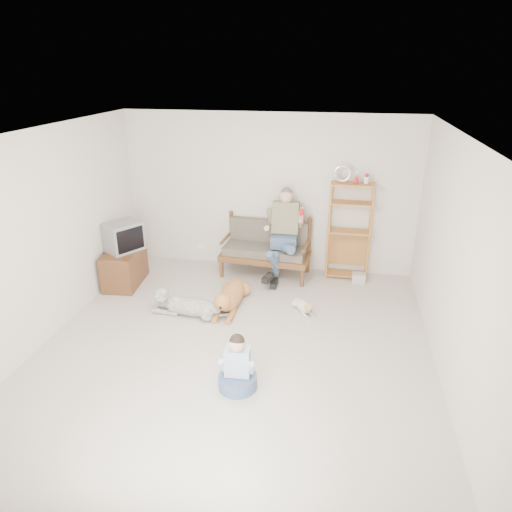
% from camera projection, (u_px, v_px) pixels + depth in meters
% --- Properties ---
extents(floor, '(5.50, 5.50, 0.00)m').
position_uv_depth(floor, '(234.00, 351.00, 5.85)').
color(floor, silver).
rests_on(floor, ground).
extents(ceiling, '(5.50, 5.50, 0.00)m').
position_uv_depth(ceiling, '(229.00, 136.00, 4.80)').
color(ceiling, silver).
rests_on(ceiling, ground).
extents(wall_back, '(5.00, 0.00, 5.00)m').
position_uv_depth(wall_back, '(268.00, 194.00, 7.81)').
color(wall_back, beige).
rests_on(wall_back, ground).
extents(wall_front, '(5.00, 0.00, 5.00)m').
position_uv_depth(wall_front, '(129.00, 422.00, 2.83)').
color(wall_front, beige).
rests_on(wall_front, ground).
extents(wall_left, '(0.00, 5.50, 5.50)m').
position_uv_depth(wall_left, '(38.00, 241.00, 5.74)').
color(wall_left, beige).
rests_on(wall_left, ground).
extents(wall_right, '(0.00, 5.50, 5.50)m').
position_uv_depth(wall_right, '(458.00, 271.00, 4.90)').
color(wall_right, beige).
rests_on(wall_right, ground).
extents(loveseat, '(1.55, 0.81, 0.95)m').
position_uv_depth(loveseat, '(266.00, 247.00, 7.87)').
color(loveseat, brown).
rests_on(loveseat, ground).
extents(man, '(0.59, 0.84, 1.36)m').
position_uv_depth(man, '(282.00, 240.00, 7.54)').
color(man, '#495F86').
rests_on(man, loveseat).
extents(etagere, '(0.73, 0.32, 1.93)m').
position_uv_depth(etagere, '(349.00, 230.00, 7.59)').
color(etagere, '#C7803E').
rests_on(etagere, ground).
extents(book_stack, '(0.23, 0.17, 0.14)m').
position_uv_depth(book_stack, '(359.00, 278.00, 7.70)').
color(book_stack, silver).
rests_on(book_stack, ground).
extents(tv_stand, '(0.58, 0.94, 0.60)m').
position_uv_depth(tv_stand, '(124.00, 267.00, 7.55)').
color(tv_stand, brown).
rests_on(tv_stand, ground).
extents(crt_tv, '(0.67, 0.71, 0.46)m').
position_uv_depth(crt_tv, '(123.00, 237.00, 7.35)').
color(crt_tv, gray).
rests_on(crt_tv, tv_stand).
extents(wall_outlet, '(0.12, 0.02, 0.08)m').
position_uv_depth(wall_outlet, '(201.00, 246.00, 8.42)').
color(wall_outlet, white).
rests_on(wall_outlet, ground).
extents(golden_retriever, '(0.36, 1.37, 0.41)m').
position_uv_depth(golden_retriever, '(230.00, 297.00, 6.86)').
color(golden_retriever, '#C17A43').
rests_on(golden_retriever, ground).
extents(shaggy_dog, '(1.28, 0.35, 0.38)m').
position_uv_depth(shaggy_dog, '(185.00, 305.00, 6.67)').
color(shaggy_dog, white).
rests_on(shaggy_dog, ground).
extents(terrier, '(0.37, 0.52, 0.22)m').
position_uv_depth(terrier, '(304.00, 306.00, 6.74)').
color(terrier, silver).
rests_on(terrier, ground).
extents(child, '(0.44, 0.44, 0.69)m').
position_uv_depth(child, '(237.00, 369.00, 5.12)').
color(child, '#495F86').
rests_on(child, ground).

